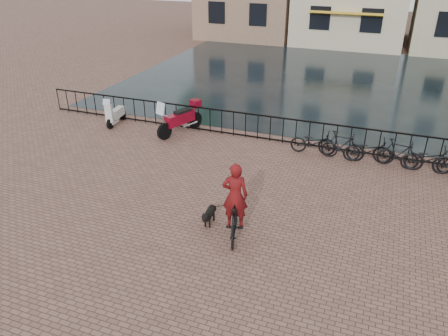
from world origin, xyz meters
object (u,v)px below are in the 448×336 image
(cyclist, at_px, (235,206))
(dog, at_px, (210,215))
(motorcycle, at_px, (180,115))
(scooter, at_px, (115,109))

(cyclist, height_order, dog, cyclist)
(cyclist, xyz_separation_m, motorcycle, (-4.39, 5.84, -0.16))
(cyclist, height_order, scooter, cyclist)
(motorcycle, xyz_separation_m, scooter, (-2.99, -0.02, -0.12))
(cyclist, relative_size, scooter, 1.69)
(dog, distance_m, motorcycle, 6.60)
(scooter, bearing_deg, motorcycle, -5.84)
(cyclist, distance_m, dog, 1.11)
(cyclist, bearing_deg, scooter, -53.09)
(dog, bearing_deg, motorcycle, 118.92)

